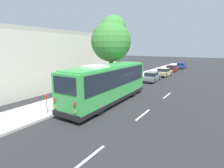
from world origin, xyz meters
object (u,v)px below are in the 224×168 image
at_px(parked_sedan_tan, 164,72).
at_px(street_tree, 112,39).
at_px(shuttle_bus, 108,82).
at_px(parked_sedan_maroon, 171,69).
at_px(sign_post_near, 47,104).
at_px(parked_sedan_gray, 151,77).
at_px(parked_sedan_blue, 181,66).
at_px(sign_post_far, 65,101).

relative_size(parked_sedan_tan, street_tree, 0.53).
xyz_separation_m(shuttle_bus, parked_sedan_maroon, (22.76, 0.55, -1.23)).
bearing_deg(street_tree, parked_sedan_tan, -10.06).
bearing_deg(parked_sedan_maroon, street_tree, 174.43).
bearing_deg(parked_sedan_tan, shuttle_bus, -176.88).
relative_size(parked_sedan_tan, sign_post_near, 3.17).
xyz_separation_m(shuttle_bus, parked_sedan_gray, (11.43, 0.39, -1.21)).
bearing_deg(parked_sedan_gray, parked_sedan_maroon, -3.64).
bearing_deg(parked_sedan_maroon, parked_sedan_gray, -178.72).
distance_m(parked_sedan_maroon, parked_sedan_blue, 7.10).
xyz_separation_m(parked_sedan_gray, sign_post_far, (-14.63, 1.50, 0.08)).
bearing_deg(parked_sedan_gray, sign_post_near, 170.28).
distance_m(parked_sedan_blue, sign_post_near, 34.70).
bearing_deg(sign_post_far, parked_sedan_tan, -4.59).
height_order(parked_sedan_gray, sign_post_near, sign_post_near).
distance_m(sign_post_near, sign_post_far, 1.62).
bearing_deg(shuttle_bus, parked_sedan_tan, -0.63).
distance_m(parked_sedan_blue, sign_post_far, 33.09).
distance_m(parked_sedan_gray, parked_sedan_maroon, 11.33).
xyz_separation_m(shuttle_bus, parked_sedan_blue, (29.85, 0.20, -1.22)).
bearing_deg(street_tree, sign_post_far, -175.37).
xyz_separation_m(shuttle_bus, street_tree, (4.34, 2.50, 3.75)).
distance_m(parked_sedan_maroon, sign_post_near, 27.60).
relative_size(parked_sedan_gray, parked_sedan_maroon, 0.98).
relative_size(shuttle_bus, parked_sedan_blue, 2.16).
height_order(street_tree, sign_post_far, street_tree).
bearing_deg(sign_post_far, sign_post_near, 180.00).
height_order(shuttle_bus, sign_post_near, shuttle_bus).
relative_size(parked_sedan_maroon, parked_sedan_blue, 0.98).
bearing_deg(shuttle_bus, parked_sedan_gray, 0.38).
relative_size(parked_sedan_maroon, sign_post_near, 3.47).
bearing_deg(parked_sedan_tan, street_tree, 172.13).
bearing_deg(parked_sedan_blue, sign_post_far, 175.92).
bearing_deg(parked_sedan_blue, parked_sedan_maroon, 176.02).
bearing_deg(shuttle_bus, sign_post_far, 147.93).
bearing_deg(sign_post_near, parked_sedan_gray, -5.27).
xyz_separation_m(parked_sedan_tan, parked_sedan_maroon, (5.90, 0.27, -0.02)).
height_order(street_tree, sign_post_near, street_tree).
xyz_separation_m(parked_sedan_tan, sign_post_far, (-20.06, 1.61, 0.07)).
height_order(parked_sedan_tan, parked_sedan_blue, parked_sedan_tan).
height_order(parked_sedan_gray, parked_sedan_blue, parked_sedan_gray).
distance_m(parked_sedan_tan, sign_post_near, 21.74).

